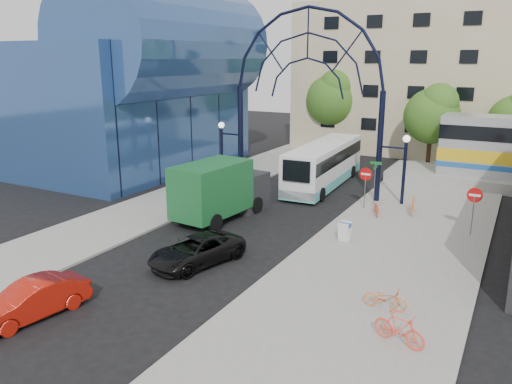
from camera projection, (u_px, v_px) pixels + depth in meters
The scene contains 20 objects.
ground at pixel (180, 264), 22.27m from camera, with size 120.00×120.00×0.00m, color black.
sidewalk_east at pixel (381, 266), 21.96m from camera, with size 8.00×56.00×0.12m, color gray.
plaza_west at pixel (154, 208), 30.35m from camera, with size 5.00×50.00×0.12m, color gray.
gateway_arch at pixel (307, 64), 31.93m from camera, with size 13.64×0.44×12.10m.
stop_sign at pixel (366, 178), 29.72m from camera, with size 0.80×0.07×2.50m.
do_not_enter_sign at pixel (474, 200), 25.17m from camera, with size 0.76×0.07×2.48m.
street_name_sign at pixel (375, 174), 30.01m from camera, with size 0.70×0.70×2.80m.
sandwich_board at pixel (345, 229), 24.57m from camera, with size 0.55×0.61×0.99m.
transit_hall at pixel (136, 86), 40.31m from camera, with size 16.50×18.00×14.50m.
apartment_block at pixel (408, 78), 49.20m from camera, with size 20.00×12.10×14.00m.
tree_north_a at pixel (434, 113), 40.25m from camera, with size 4.48×4.48×7.00m.
tree_north_b at pixel (333, 97), 48.08m from camera, with size 5.12×5.12×8.00m.
city_bus at pixel (324, 164), 35.60m from camera, with size 3.02×11.14×3.03m.
green_truck at pixel (221, 190), 28.31m from camera, with size 3.03×6.81×3.34m.
black_suv at pixel (197, 250), 22.15m from camera, with size 2.10×4.55×1.26m, color black.
red_sedan at pixel (32, 300), 17.55m from camera, with size 1.40×4.01×1.32m, color #B6180B.
bike_near_a at pixel (377, 208), 28.77m from camera, with size 0.57×1.64×0.86m, color #EB572F.
bike_near_b at pixel (413, 205), 29.01m from camera, with size 0.49×1.74×1.05m, color orange.
bike_far_a at pixel (385, 298), 17.96m from camera, with size 0.55×1.57×0.83m, color orange.
bike_far_b at pixel (399, 329), 15.72m from camera, with size 0.50×1.77×1.07m, color #FF4833.
Camera 1 is at (12.86, -16.53, 8.91)m, focal length 35.00 mm.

